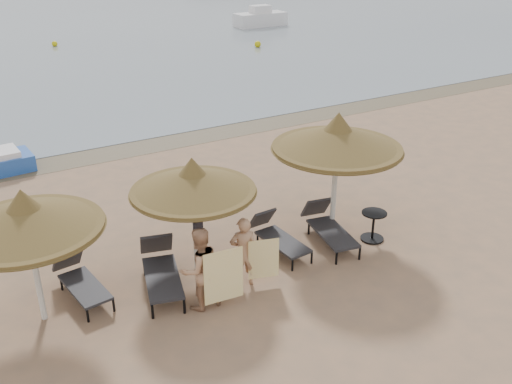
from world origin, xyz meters
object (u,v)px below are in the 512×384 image
side_table (373,227)px  person_right (243,246)px  palapa_right (337,138)px  lounger_far_right (328,226)px  lounger_near_right (276,235)px  lounger_far_left (80,279)px  lounger_near_left (161,268)px  person_left (199,263)px  palapa_center (193,182)px  palapa_left (25,218)px

side_table → person_right: size_ratio=0.40×
palapa_right → lounger_far_right: (-0.38, -0.31, -2.08)m
side_table → lounger_near_right: bearing=160.4°
lounger_far_left → lounger_near_right: (4.52, -0.49, 0.00)m
palapa_right → lounger_near_left: palapa_right is taller
palapa_right → lounger_near_left: bearing=-179.2°
lounger_near_left → person_left: person_left is taller
palapa_center → person_right: 1.72m
palapa_right → lounger_far_right: bearing=-140.7°
palapa_center → person_left: palapa_center is taller
palapa_right → side_table: 2.37m
lounger_far_left → lounger_near_left: size_ratio=0.85×
lounger_far_left → lounger_near_right: lounger_near_right is taller
palapa_right → lounger_far_right: size_ratio=1.51×
lounger_far_left → lounger_far_right: (5.82, -0.77, 0.04)m
lounger_far_right → person_right: (-2.69, -0.62, 0.53)m
lounger_far_right → person_right: size_ratio=1.12×
person_left → palapa_left: bearing=-27.0°
side_table → palapa_left: bearing=173.7°
side_table → lounger_far_left: bearing=169.2°
palapa_center → side_table: (4.29, -0.96, -1.80)m
lounger_far_right → person_right: 2.81m
palapa_center → person_right: (0.62, -1.05, -1.22)m
palapa_left → lounger_near_left: (2.44, -0.07, -1.81)m
palapa_left → palapa_center: palapa_left is taller
lounger_far_right → palapa_left: bearing=-172.4°
lounger_far_right → person_left: bearing=-156.7°
lounger_far_left → lounger_far_right: bearing=-15.4°
lounger_near_right → side_table: size_ratio=2.54×
palapa_left → lounger_near_left: 3.04m
palapa_right → person_left: (-4.20, -1.19, -1.46)m
side_table → person_left: person_left is taller
side_table → person_left: 4.87m
palapa_center → lounger_near_right: size_ratio=1.45×
lounger_near_left → lounger_far_right: (4.23, -0.24, -0.02)m
palapa_right → palapa_left: bearing=180.0°
lounger_near_left → person_right: 1.83m
palapa_center → lounger_near_right: palapa_center is taller
lounger_near_left → lounger_far_right: size_ratio=1.06×
palapa_right → lounger_far_left: palapa_right is taller
lounger_far_left → side_table: (6.80, -1.30, -0.02)m
palapa_right → person_right: size_ratio=1.70×
person_left → palapa_center: bearing=-115.7°
palapa_right → person_right: palapa_right is taller
palapa_left → lounger_near_right: palapa_left is taller
palapa_right → lounger_near_left: 5.05m
lounger_far_right → side_table: lounger_far_right is taller
person_left → lounger_near_left: bearing=-74.3°
person_left → palapa_right: bearing=-168.5°
lounger_near_left → person_right: (1.54, -0.86, 0.51)m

